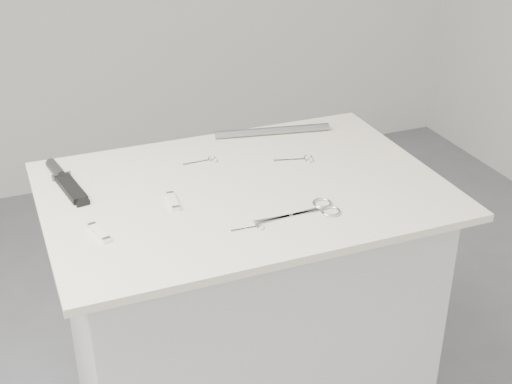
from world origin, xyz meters
name	(u,v)px	position (x,y,z in m)	size (l,w,h in m)	color
plinth	(245,333)	(0.00, 0.00, 0.45)	(0.90, 0.60, 0.90)	silver
display_board	(244,190)	(0.00, 0.00, 0.91)	(1.00, 0.70, 0.02)	beige
large_shears	(314,210)	(0.11, -0.18, 0.92)	(0.21, 0.09, 0.01)	silver
embroidery_scissors_a	(301,159)	(0.20, 0.09, 0.92)	(0.11, 0.05, 0.00)	silver
embroidery_scissors_b	(206,161)	(-0.04, 0.18, 0.92)	(0.10, 0.04, 0.00)	silver
tiny_scissors	(252,227)	(-0.05, -0.20, 0.92)	(0.08, 0.03, 0.00)	silver
sheathed_knife	(64,179)	(-0.42, 0.19, 0.93)	(0.08, 0.25, 0.03)	black
pocket_knife_a	(173,201)	(-0.19, -0.02, 0.93)	(0.02, 0.09, 0.01)	#EDE6CF
pocket_knife_b	(99,233)	(-0.38, -0.10, 0.93)	(0.04, 0.09, 0.01)	#EDE6CF
metal_rail	(273,131)	(0.20, 0.28, 0.93)	(0.02, 0.02, 0.34)	gray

